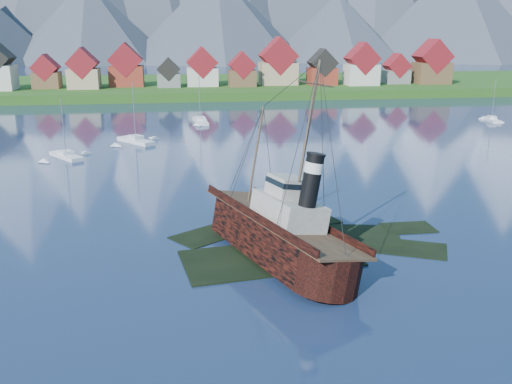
{
  "coord_description": "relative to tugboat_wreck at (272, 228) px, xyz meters",
  "views": [
    {
      "loc": [
        -12.19,
        -56.3,
        23.11
      ],
      "look_at": [
        -3.35,
        6.0,
        5.0
      ],
      "focal_mm": 40.0,
      "sensor_mm": 36.0,
      "label": 1
    }
  ],
  "objects": [
    {
      "name": "sailboat_e",
      "position": [
        -3.45,
        88.54,
        -2.46
      ],
      "size": [
        3.89,
        11.19,
        12.71
      ],
      "rotation": [
        0.0,
        0.0,
        0.11
      ],
      "color": "silver",
      "rests_on": "ground"
    },
    {
      "name": "tugboat_wreck",
      "position": [
        0.0,
        0.0,
        0.0
      ],
      "size": [
        6.35,
        27.35,
        21.67
      ],
      "rotation": [
        0.0,
        0.18,
        0.34
      ],
      "color": "black",
      "rests_on": "ground"
    },
    {
      "name": "town",
      "position": [
        -30.55,
        152.41,
        6.25
      ],
      "size": [
        250.96,
        16.69,
        17.3
      ],
      "color": "maroon",
      "rests_on": "ground"
    },
    {
      "name": "sailboat_c",
      "position": [
        -18.06,
        63.93,
        -2.44
      ],
      "size": [
        8.32,
        9.62,
        13.17
      ],
      "rotation": [
        0.0,
        0.0,
        0.67
      ],
      "color": "silver",
      "rests_on": "ground"
    },
    {
      "name": "ground",
      "position": [
        2.57,
        0.22,
        -2.74
      ],
      "size": [
        1400.0,
        1400.0,
        0.0
      ],
      "primitive_type": "plane",
      "color": "#192847",
      "rests_on": "ground"
    },
    {
      "name": "sailboat_a",
      "position": [
        -29.98,
        51.03,
        -2.48
      ],
      "size": [
        7.34,
        9.03,
        11.47
      ],
      "rotation": [
        0.0,
        0.0,
        0.61
      ],
      "color": "silver",
      "rests_on": "ground"
    },
    {
      "name": "shoal",
      "position": [
        4.35,
        2.37,
        -3.08
      ],
      "size": [
        31.71,
        21.24,
        1.14
      ],
      "color": "black",
      "rests_on": "ground"
    },
    {
      "name": "shore_bank",
      "position": [
        2.57,
        170.22,
        -2.74
      ],
      "size": [
        600.0,
        80.0,
        3.2
      ],
      "primitive_type": "cube",
      "color": "#214614",
      "rests_on": "ground"
    },
    {
      "name": "sailboat_d",
      "position": [
        71.3,
        80.54,
        -2.48
      ],
      "size": [
        3.44,
        8.37,
        11.11
      ],
      "rotation": [
        0.0,
        0.0,
        -0.18
      ],
      "color": "silver",
      "rests_on": "ground"
    },
    {
      "name": "seawall",
      "position": [
        2.57,
        132.22,
        -2.74
      ],
      "size": [
        600.0,
        2.5,
        2.0
      ],
      "primitive_type": "cube",
      "color": "#3F3D38",
      "rests_on": "ground"
    }
  ]
}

